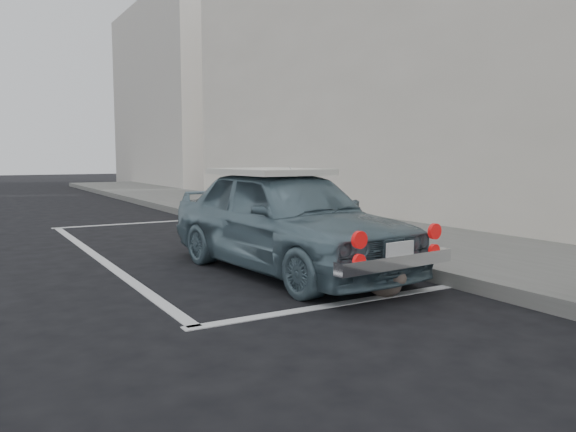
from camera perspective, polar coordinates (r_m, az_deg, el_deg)
name	(u,v)px	position (r m, az deg, el deg)	size (l,w,h in m)	color
ground	(267,299)	(5.27, -2.12, -8.41)	(80.00, 80.00, 0.00)	black
sidewalk	(390,238)	(8.67, 10.35, -2.26)	(2.80, 40.00, 0.15)	#63635E
shop_building	(447,50)	(12.38, 15.81, 15.94)	(3.50, 18.00, 7.00)	beige
building_far	(180,96)	(26.15, -10.88, 11.84)	(3.50, 10.00, 8.00)	beige
pline_rear	(343,303)	(5.11, 5.58, -8.83)	(3.00, 0.12, 0.01)	silver
pline_front	(133,223)	(11.45, -15.45, -0.74)	(3.00, 0.12, 0.01)	silver
pline_side	(98,257)	(7.76, -18.74, -4.00)	(0.12, 7.00, 0.01)	silver
retro_coupe	(287,219)	(6.40, -0.13, -0.27)	(1.70, 3.65, 1.21)	slate
cat	(385,282)	(5.40, 9.84, -6.64)	(0.33, 0.55, 0.30)	#796B5C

